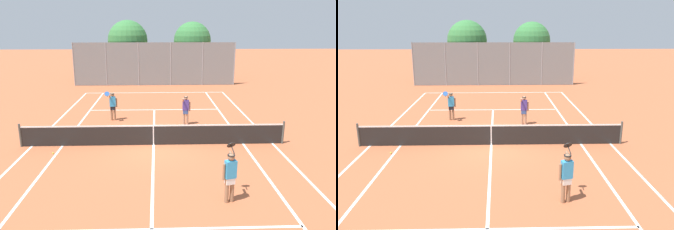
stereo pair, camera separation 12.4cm
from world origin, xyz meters
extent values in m
plane|color=#B25B38|center=(0.00, 0.00, 0.00)|extent=(120.00, 120.00, 0.00)
cube|color=white|center=(0.00, 11.90, 0.00)|extent=(11.00, 0.10, 0.01)
cube|color=white|center=(-5.50, 0.00, 0.00)|extent=(0.10, 23.80, 0.01)
cube|color=white|center=(5.50, 0.00, 0.00)|extent=(0.10, 23.80, 0.01)
cube|color=white|center=(-4.13, 0.00, 0.00)|extent=(0.10, 23.80, 0.01)
cube|color=white|center=(4.13, 0.00, 0.00)|extent=(0.10, 23.80, 0.01)
cube|color=white|center=(0.00, -6.40, 0.00)|extent=(8.26, 0.10, 0.01)
cube|color=white|center=(0.00, 6.40, 0.00)|extent=(8.26, 0.10, 0.01)
cube|color=white|center=(0.00, 0.00, 0.00)|extent=(0.10, 12.80, 0.01)
cylinder|color=#474C47|center=(-5.95, 0.00, 0.53)|extent=(0.10, 0.10, 1.07)
cylinder|color=#474C47|center=(5.95, 0.00, 0.53)|extent=(0.10, 0.10, 1.07)
cube|color=black|center=(0.00, 0.00, 0.46)|extent=(11.90, 0.02, 0.89)
cube|color=white|center=(0.00, 0.00, 0.92)|extent=(11.90, 0.03, 0.06)
cube|color=white|center=(0.00, 0.00, 0.44)|extent=(0.05, 0.03, 0.89)
cylinder|color=#936B4C|center=(2.29, -5.07, 0.41)|extent=(0.13, 0.13, 0.82)
cylinder|color=#936B4C|center=(2.46, -5.03, 0.41)|extent=(0.13, 0.13, 0.82)
cube|color=white|center=(2.38, -5.05, 0.74)|extent=(0.32, 0.25, 0.24)
cube|color=#3399D8|center=(2.38, -5.05, 1.10)|extent=(0.38, 0.28, 0.56)
sphere|color=#936B4C|center=(2.38, -5.05, 1.49)|extent=(0.22, 0.22, 0.22)
cylinder|color=black|center=(2.38, -5.05, 1.56)|extent=(0.23, 0.23, 0.02)
cylinder|color=#936B4C|center=(2.16, -5.11, 1.04)|extent=(0.08, 0.08, 0.52)
cylinder|color=#936B4C|center=(2.47, -4.88, 1.39)|extent=(0.20, 0.46, 0.35)
cylinder|color=black|center=(2.52, -4.60, 1.55)|extent=(0.10, 0.25, 0.22)
cylinder|color=black|center=(2.49, -4.48, 1.66)|extent=(0.32, 0.26, 0.23)
cylinder|color=#936B4C|center=(-2.25, 4.12, 0.41)|extent=(0.13, 0.13, 0.82)
cylinder|color=#936B4C|center=(-2.43, 4.10, 0.41)|extent=(0.13, 0.13, 0.82)
cube|color=black|center=(-2.34, 4.11, 0.74)|extent=(0.30, 0.21, 0.24)
cube|color=#3399D8|center=(-2.34, 4.11, 1.10)|extent=(0.36, 0.23, 0.56)
sphere|color=#936B4C|center=(-2.34, 4.11, 1.49)|extent=(0.22, 0.22, 0.22)
cylinder|color=black|center=(-2.34, 4.11, 1.56)|extent=(0.23, 0.23, 0.02)
cylinder|color=#936B4C|center=(-2.12, 4.13, 1.04)|extent=(0.08, 0.08, 0.52)
cylinder|color=#936B4C|center=(-2.46, 3.96, 1.39)|extent=(0.12, 0.46, 0.35)
cylinder|color=#1E4C99|center=(-2.56, 3.69, 1.55)|extent=(0.06, 0.25, 0.22)
cylinder|color=#1E4C99|center=(-2.55, 3.57, 1.66)|extent=(0.30, 0.22, 0.23)
cylinder|color=tan|center=(1.82, 3.10, 0.41)|extent=(0.13, 0.13, 0.82)
cylinder|color=tan|center=(1.64, 3.13, 0.41)|extent=(0.13, 0.13, 0.82)
cube|color=#334C8C|center=(1.73, 3.11, 0.74)|extent=(0.30, 0.22, 0.24)
cube|color=#4C388C|center=(1.73, 3.11, 1.10)|extent=(0.37, 0.25, 0.56)
sphere|color=tan|center=(1.73, 3.11, 1.49)|extent=(0.22, 0.22, 0.22)
cylinder|color=black|center=(1.73, 3.11, 1.56)|extent=(0.23, 0.23, 0.02)
cylinder|color=tan|center=(1.95, 3.08, 1.04)|extent=(0.08, 0.08, 0.52)
cylinder|color=tan|center=(1.58, 2.99, 1.39)|extent=(0.15, 0.46, 0.35)
sphere|color=#D1DB33|center=(-0.12, 0.95, 0.03)|extent=(0.07, 0.07, 0.07)
sphere|color=#D1DB33|center=(-4.27, -0.92, 0.03)|extent=(0.07, 0.07, 0.07)
cylinder|color=gray|center=(-7.16, 15.25, 1.91)|extent=(0.08, 0.08, 3.82)
cylinder|color=gray|center=(-4.30, 15.25, 1.91)|extent=(0.08, 0.08, 3.82)
cylinder|color=gray|center=(-1.43, 15.25, 1.91)|extent=(0.08, 0.08, 3.82)
cylinder|color=gray|center=(1.43, 15.25, 1.91)|extent=(0.08, 0.08, 3.82)
cylinder|color=gray|center=(4.30, 15.25, 1.91)|extent=(0.08, 0.08, 3.82)
cylinder|color=gray|center=(7.16, 15.25, 1.91)|extent=(0.08, 0.08, 3.82)
cube|color=slate|center=(0.00, 15.25, 1.91)|extent=(14.32, 0.02, 3.78)
cylinder|color=brown|center=(-2.58, 18.22, 1.25)|extent=(0.26, 0.26, 2.51)
sphere|color=#387A3D|center=(-2.58, 18.22, 3.84)|extent=(3.80, 3.80, 3.80)
sphere|color=#387A3D|center=(-3.17, 18.47, 3.36)|extent=(2.18, 2.18, 2.18)
cylinder|color=brown|center=(3.72, 18.93, 1.24)|extent=(0.29, 0.29, 2.49)
sphere|color=#387A3D|center=(3.72, 18.93, 3.77)|extent=(3.66, 3.66, 3.66)
sphere|color=#387A3D|center=(4.02, 19.06, 3.31)|extent=(2.10, 2.10, 2.10)
camera|label=1|loc=(0.17, -14.05, 5.32)|focal=35.00mm
camera|label=2|loc=(0.30, -14.06, 5.32)|focal=35.00mm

